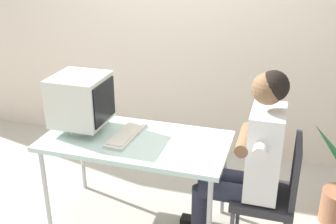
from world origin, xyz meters
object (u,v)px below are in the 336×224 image
(crt_monitor, at_px, (81,100))
(office_chair, at_px, (274,190))
(desk, at_px, (136,145))
(person_seated, at_px, (250,156))
(keyboard, at_px, (126,135))

(crt_monitor, bearing_deg, office_chair, -2.49)
(desk, height_order, office_chair, office_chair)
(office_chair, xyz_separation_m, person_seated, (-0.18, -0.00, 0.24))
(desk, height_order, crt_monitor, crt_monitor)
(crt_monitor, bearing_deg, desk, -5.12)
(crt_monitor, relative_size, keyboard, 0.92)
(desk, bearing_deg, keyboard, 167.33)
(crt_monitor, height_order, office_chair, crt_monitor)
(office_chair, bearing_deg, person_seated, -180.00)
(desk, relative_size, office_chair, 1.55)
(desk, bearing_deg, person_seated, -1.63)
(keyboard, height_order, person_seated, person_seated)
(office_chair, height_order, person_seated, person_seated)
(crt_monitor, height_order, person_seated, person_seated)
(keyboard, bearing_deg, person_seated, -2.61)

